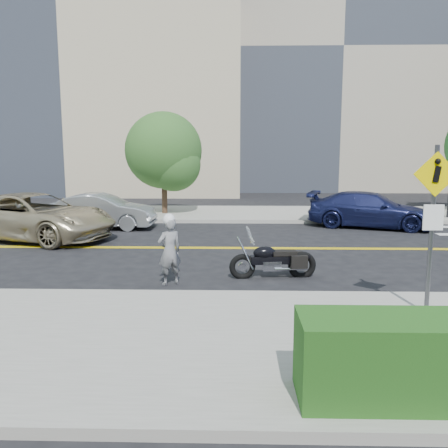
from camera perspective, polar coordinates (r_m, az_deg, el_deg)
ground_plane at (r=14.91m, az=-1.51°, el=-2.90°), size 120.00×120.00×0.00m
sidewalk_near at (r=7.72m, az=-4.47°, el=-13.89°), size 60.00×5.00×0.15m
sidewalk_far at (r=22.29m, az=-0.52°, el=1.26°), size 60.00×5.00×0.15m
building_left at (r=39.27m, az=-15.72°, el=22.57°), size 22.00×14.00×25.00m
building_mid at (r=41.79m, az=12.03°, el=18.35°), size 18.00×14.00×20.00m
pedestrian_sign at (r=9.01m, az=23.85°, el=1.13°), size 0.78×0.08×3.00m
motorcyclist at (r=10.86m, az=-6.58°, el=-3.05°), size 0.67×0.62×1.64m
motorcycle at (r=11.45m, az=5.98°, el=-3.43°), size 2.09×0.86×1.24m
suv at (r=17.45m, az=-21.94°, el=0.84°), size 6.27×4.30×1.59m
parked_car_silver at (r=19.07m, az=-14.53°, el=1.50°), size 4.17×1.54×1.36m
parked_car_blue at (r=19.62m, az=17.18°, el=1.65°), size 5.21×3.38×1.40m
tree_far_a at (r=21.93m, az=-7.27°, el=8.76°), size 3.48×3.48×4.76m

